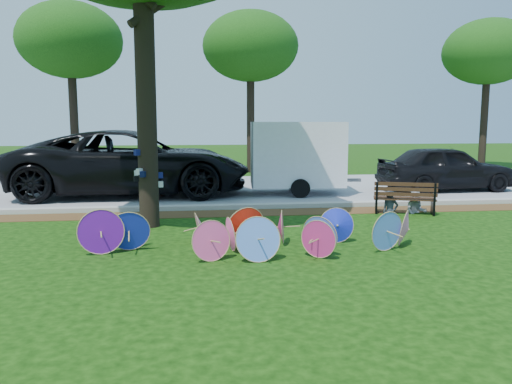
{
  "coord_description": "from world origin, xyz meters",
  "views": [
    {
      "loc": [
        -0.79,
        -8.18,
        2.33
      ],
      "look_at": [
        0.5,
        2.0,
        0.9
      ],
      "focal_mm": 35.0,
      "sensor_mm": 36.0,
      "label": 1
    }
  ],
  "objects_px": {
    "park_bench": "(404,198)",
    "cargo_trailer": "(297,154)",
    "person_right": "(417,191)",
    "parasol_pile": "(248,232)",
    "dark_pickup": "(445,168)",
    "black_van": "(132,163)",
    "person_left": "(391,191)"
  },
  "relations": [
    {
      "from": "parasol_pile",
      "to": "black_van",
      "type": "height_order",
      "value": "black_van"
    },
    {
      "from": "black_van",
      "to": "person_right",
      "type": "distance_m",
      "value": 8.79
    },
    {
      "from": "parasol_pile",
      "to": "person_right",
      "type": "bearing_deg",
      "value": 35.1
    },
    {
      "from": "park_bench",
      "to": "person_right",
      "type": "height_order",
      "value": "person_right"
    },
    {
      "from": "parasol_pile",
      "to": "dark_pickup",
      "type": "bearing_deg",
      "value": 43.72
    },
    {
      "from": "black_van",
      "to": "person_right",
      "type": "relative_size",
      "value": 6.55
    },
    {
      "from": "parasol_pile",
      "to": "person_right",
      "type": "distance_m",
      "value": 5.84
    },
    {
      "from": "parasol_pile",
      "to": "dark_pickup",
      "type": "xyz_separation_m",
      "value": [
        7.63,
        7.3,
        0.41
      ]
    },
    {
      "from": "cargo_trailer",
      "to": "person_left",
      "type": "distance_m",
      "value": 4.23
    },
    {
      "from": "dark_pickup",
      "to": "person_right",
      "type": "xyz_separation_m",
      "value": [
        -2.85,
        -3.94,
        -0.21
      ]
    },
    {
      "from": "parasol_pile",
      "to": "dark_pickup",
      "type": "relative_size",
      "value": 1.38
    },
    {
      "from": "cargo_trailer",
      "to": "park_bench",
      "type": "bearing_deg",
      "value": -57.16
    },
    {
      "from": "cargo_trailer",
      "to": "parasol_pile",
      "type": "bearing_deg",
      "value": -103.29
    },
    {
      "from": "person_left",
      "to": "black_van",
      "type": "bearing_deg",
      "value": 146.02
    },
    {
      "from": "dark_pickup",
      "to": "parasol_pile",
      "type": "bearing_deg",
      "value": 130.57
    },
    {
      "from": "park_bench",
      "to": "cargo_trailer",
      "type": "bearing_deg",
      "value": 136.72
    },
    {
      "from": "dark_pickup",
      "to": "park_bench",
      "type": "bearing_deg",
      "value": 138.09
    },
    {
      "from": "black_van",
      "to": "dark_pickup",
      "type": "bearing_deg",
      "value": -91.33
    },
    {
      "from": "cargo_trailer",
      "to": "person_left",
      "type": "xyz_separation_m",
      "value": [
        1.67,
        -3.82,
        -0.73
      ]
    },
    {
      "from": "person_left",
      "to": "parasol_pile",
      "type": "bearing_deg",
      "value": -143.52
    },
    {
      "from": "person_right",
      "to": "dark_pickup",
      "type": "bearing_deg",
      "value": 76.48
    },
    {
      "from": "black_van",
      "to": "park_bench",
      "type": "distance_m",
      "value": 8.52
    },
    {
      "from": "cargo_trailer",
      "to": "person_right",
      "type": "height_order",
      "value": "cargo_trailer"
    },
    {
      "from": "dark_pickup",
      "to": "park_bench",
      "type": "distance_m",
      "value": 5.13
    },
    {
      "from": "dark_pickup",
      "to": "park_bench",
      "type": "xyz_separation_m",
      "value": [
        -3.2,
        -3.99,
        -0.37
      ]
    },
    {
      "from": "dark_pickup",
      "to": "person_right",
      "type": "distance_m",
      "value": 4.87
    },
    {
      "from": "parasol_pile",
      "to": "cargo_trailer",
      "type": "distance_m",
      "value": 7.63
    },
    {
      "from": "person_left",
      "to": "person_right",
      "type": "xyz_separation_m",
      "value": [
        0.7,
        0.0,
        -0.02
      ]
    },
    {
      "from": "black_van",
      "to": "park_bench",
      "type": "height_order",
      "value": "black_van"
    },
    {
      "from": "cargo_trailer",
      "to": "person_right",
      "type": "distance_m",
      "value": 4.55
    },
    {
      "from": "black_van",
      "to": "cargo_trailer",
      "type": "xyz_separation_m",
      "value": [
        5.34,
        -0.39,
        0.28
      ]
    },
    {
      "from": "park_bench",
      "to": "person_left",
      "type": "bearing_deg",
      "value": -168.96
    }
  ]
}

